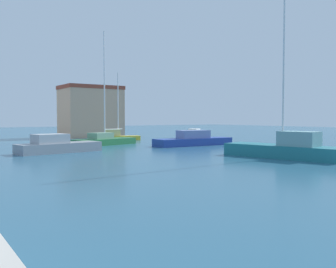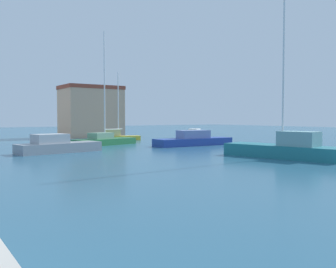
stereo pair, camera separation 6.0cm
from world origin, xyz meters
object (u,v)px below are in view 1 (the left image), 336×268
(motorboat_white_distant_east, at_px, (195,135))
(motorboat_grey_far_right, at_px, (57,146))
(motorboat_blue_behind_lamppost, at_px, (193,140))
(sailboat_teal_mid_harbor, at_px, (286,148))
(sailboat_green_outer_mooring, at_px, (104,140))
(sailboat_yellow_center_channel, at_px, (117,136))

(motorboat_white_distant_east, bearing_deg, motorboat_grey_far_right, -158.84)
(motorboat_grey_far_right, distance_m, motorboat_blue_behind_lamppost, 13.12)
(sailboat_teal_mid_harbor, bearing_deg, motorboat_white_distant_east, 67.72)
(sailboat_green_outer_mooring, relative_size, motorboat_blue_behind_lamppost, 1.36)
(sailboat_teal_mid_harbor, bearing_deg, motorboat_blue_behind_lamppost, 81.41)
(sailboat_green_outer_mooring, relative_size, motorboat_white_distant_east, 2.14)
(sailboat_yellow_center_channel, bearing_deg, motorboat_white_distant_east, -22.36)
(motorboat_white_distant_east, bearing_deg, sailboat_yellow_center_channel, 157.64)
(sailboat_green_outer_mooring, bearing_deg, motorboat_grey_far_right, -140.16)
(sailboat_teal_mid_harbor, height_order, motorboat_grey_far_right, sailboat_teal_mid_harbor)
(sailboat_teal_mid_harbor, xyz_separation_m, motorboat_white_distant_east, (8.13, 19.83, -0.18))
(sailboat_green_outer_mooring, height_order, motorboat_grey_far_right, sailboat_green_outer_mooring)
(sailboat_teal_mid_harbor, relative_size, motorboat_grey_far_right, 1.80)
(motorboat_white_distant_east, height_order, sailboat_yellow_center_channel, sailboat_yellow_center_channel)
(motorboat_grey_far_right, relative_size, motorboat_blue_behind_lamppost, 0.81)
(sailboat_teal_mid_harbor, relative_size, sailboat_green_outer_mooring, 1.08)
(sailboat_teal_mid_harbor, distance_m, motorboat_blue_behind_lamppost, 12.27)
(sailboat_green_outer_mooring, xyz_separation_m, motorboat_blue_behind_lamppost, (6.81, -5.45, 0.02))
(sailboat_teal_mid_harbor, height_order, motorboat_blue_behind_lamppost, sailboat_teal_mid_harbor)
(motorboat_grey_far_right, bearing_deg, motorboat_white_distant_east, 21.16)
(sailboat_green_outer_mooring, height_order, motorboat_blue_behind_lamppost, sailboat_green_outer_mooring)
(sailboat_green_outer_mooring, relative_size, motorboat_grey_far_right, 1.67)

